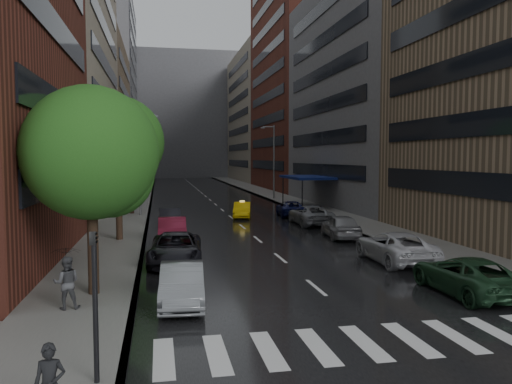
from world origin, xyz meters
The scene contains 19 objects.
ground centered at (0.00, 0.00, 0.00)m, with size 220.00×220.00×0.00m, color gray.
road centered at (0.00, 50.00, 0.01)m, with size 14.00×140.00×0.01m, color black.
sidewalk_left centered at (-9.00, 50.00, 0.07)m, with size 4.00×140.00×0.15m, color gray.
sidewalk_right centered at (9.00, 50.00, 0.07)m, with size 4.00×140.00×0.15m, color gray.
crosswalk centered at (0.20, -2.00, 0.01)m, with size 13.15×2.80×0.01m.
buildings_left centered at (-15.00, 58.79, 15.99)m, with size 8.00×108.00×38.00m.
buildings_right centered at (15.00, 56.70, 15.03)m, with size 8.05×109.10×36.00m.
building_far centered at (0.00, 118.00, 16.00)m, with size 40.00×14.00×32.00m, color slate.
tree_near centered at (-8.60, 4.27, 5.39)m, with size 4.95×4.95×7.88m.
tree_mid centered at (-8.60, 16.82, 6.16)m, with size 5.65×5.65×9.00m.
tree_far centered at (-8.60, 31.51, 6.41)m, with size 5.88×5.88×9.37m.
taxi centered at (0.92, 27.53, 0.68)m, with size 1.43×4.10×1.35m, color yellow.
parked_cars_left centered at (-5.40, 12.23, 0.75)m, with size 2.91×23.92×1.58m.
parked_cars_right centered at (5.40, 14.60, 0.74)m, with size 2.68×31.04×1.56m.
ped_black_umbrella centered at (-9.25, 2.47, 1.38)m, with size 0.96×0.98×2.09m.
traffic_light centered at (-7.60, -3.46, 2.23)m, with size 0.18×0.15×3.45m.
street_lamp_left centered at (-7.72, 30.00, 4.89)m, with size 1.74×0.22×9.00m.
street_lamp_right centered at (7.72, 45.00, 4.89)m, with size 1.74×0.22×9.00m.
awning centered at (8.98, 35.00, 3.13)m, with size 4.00×8.00×3.12m.
Camera 1 is at (-6.16, -14.92, 5.25)m, focal length 35.00 mm.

